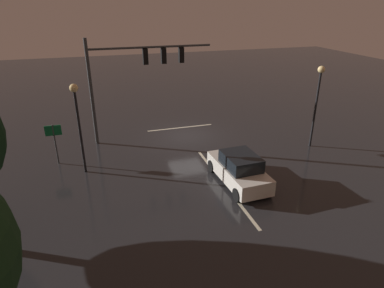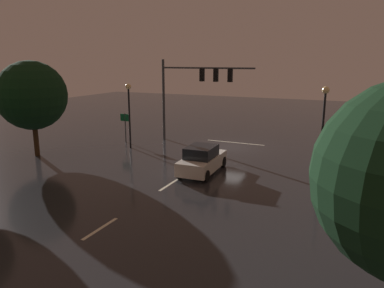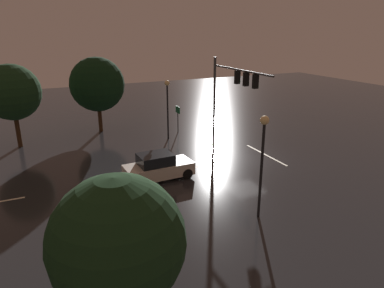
{
  "view_description": "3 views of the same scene",
  "coord_description": "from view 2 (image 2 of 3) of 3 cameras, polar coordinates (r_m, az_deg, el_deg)",
  "views": [
    {
      "loc": [
        6.1,
        21.12,
        8.94
      ],
      "look_at": [
        0.82,
        3.95,
        1.13
      ],
      "focal_mm": 31.07,
      "sensor_mm": 36.0,
      "label": 1
    },
    {
      "loc": [
        -9.26,
        27.06,
        6.78
      ],
      "look_at": [
        1.02,
        4.73,
        1.13
      ],
      "focal_mm": 34.24,
      "sensor_mm": 36.0,
      "label": 2
    },
    {
      "loc": [
        -20.19,
        13.75,
        9.13
      ],
      "look_at": [
        0.19,
        4.32,
        1.66
      ],
      "focal_mm": 32.6,
      "sensor_mm": 36.0,
      "label": 3
    }
  ],
  "objects": [
    {
      "name": "street_lamp_left_kerb",
      "position": [
        23.27,
        19.85,
        4.5
      ],
      "size": [
        0.44,
        0.44,
        5.29
      ],
      "color": "black",
      "rests_on": "ground_plane"
    },
    {
      "name": "lane_dash_mid",
      "position": [
        20.56,
        -3.58,
        -6.34
      ],
      "size": [
        0.16,
        2.2,
        0.01
      ],
      "primitive_type": "cube",
      "rotation": [
        0.0,
        0.0,
        1.57
      ],
      "color": "beige",
      "rests_on": "ground_plane"
    },
    {
      "name": "ground_plane",
      "position": [
        29.39,
        5.68,
        -0.47
      ],
      "size": [
        80.0,
        80.0,
        0.0
      ],
      "primitive_type": "plane",
      "color": "#232326"
    },
    {
      "name": "tree_right_far",
      "position": [
        28.27,
        -23.69,
        6.93
      ],
      "size": [
        4.86,
        4.86,
        6.79
      ],
      "color": "#382314",
      "rests_on": "ground_plane"
    },
    {
      "name": "street_lamp_right_kerb",
      "position": [
        28.83,
        -9.8,
        6.27
      ],
      "size": [
        0.44,
        0.44,
        5.04
      ],
      "color": "black",
      "rests_on": "ground_plane"
    },
    {
      "name": "traffic_signal_assembly",
      "position": [
        30.41,
        0.36,
        9.39
      ],
      "size": [
        8.08,
        0.47,
        6.86
      ],
      "color": "#383A3D",
      "rests_on": "ground_plane"
    },
    {
      "name": "lane_dash_far",
      "position": [
        25.76,
        2.75,
        -2.34
      ],
      "size": [
        0.16,
        2.2,
        0.01
      ],
      "primitive_type": "cube",
      "rotation": [
        0.0,
        0.0,
        1.57
      ],
      "color": "beige",
      "rests_on": "ground_plane"
    },
    {
      "name": "car_approaching",
      "position": [
        22.47,
        1.58,
        -2.51
      ],
      "size": [
        2.06,
        4.43,
        1.7
      ],
      "color": "silver",
      "rests_on": "ground_plane"
    },
    {
      "name": "stop_bar",
      "position": [
        31.03,
        6.75,
        0.22
      ],
      "size": [
        5.0,
        0.16,
        0.01
      ],
      "primitive_type": "cube",
      "color": "beige",
      "rests_on": "ground_plane"
    },
    {
      "name": "route_sign",
      "position": [
        31.19,
        -10.37,
        3.47
      ],
      "size": [
        0.9,
        0.09,
        2.45
      ],
      "color": "#383A3D",
      "rests_on": "ground_plane"
    },
    {
      "name": "lane_dash_near",
      "position": [
        15.94,
        -14.09,
        -12.64
      ],
      "size": [
        0.16,
        2.2,
        0.01
      ],
      "primitive_type": "cube",
      "rotation": [
        0.0,
        0.0,
        1.57
      ],
      "color": "beige",
      "rests_on": "ground_plane"
    }
  ]
}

